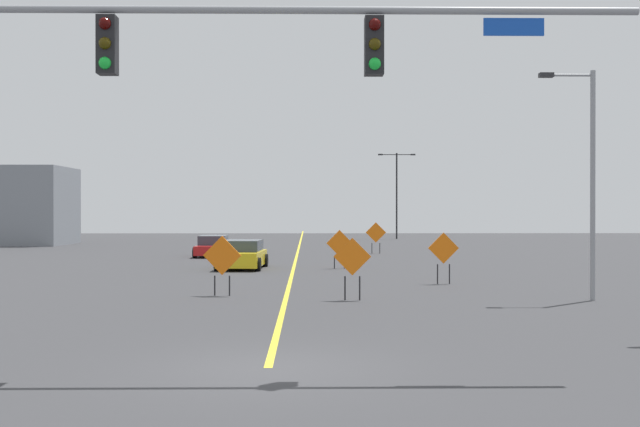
% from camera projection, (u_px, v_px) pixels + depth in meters
% --- Properties ---
extents(ground, '(160.94, 160.94, 0.00)m').
position_uv_depth(ground, '(268.00, 368.00, 13.96)').
color(ground, '#38383A').
extents(road_centre_stripe, '(0.16, 89.41, 0.01)m').
position_uv_depth(road_centre_stripe, '(299.00, 247.00, 58.66)').
color(road_centre_stripe, yellow).
rests_on(road_centre_stripe, ground).
extents(traffic_signal_assembly, '(14.48, 0.44, 7.13)m').
position_uv_depth(traffic_signal_assembly, '(113.00, 74.00, 13.88)').
color(traffic_signal_assembly, gray).
rests_on(traffic_signal_assembly, ground).
extents(street_lamp_near_left, '(3.67, 0.24, 8.44)m').
position_uv_depth(street_lamp_near_left, '(397.00, 188.00, 76.02)').
color(street_lamp_near_left, black).
rests_on(street_lamp_near_left, ground).
extents(street_lamp_far_right, '(1.77, 0.24, 7.23)m').
position_uv_depth(street_lamp_far_right, '(588.00, 173.00, 24.30)').
color(street_lamp_far_right, gray).
rests_on(street_lamp_far_right, ground).
extents(construction_sign_right_lane, '(1.29, 0.27, 1.99)m').
position_uv_depth(construction_sign_right_lane, '(222.00, 258.00, 25.72)').
color(construction_sign_right_lane, orange).
rests_on(construction_sign_right_lane, ground).
extents(construction_sign_left_shoulder, '(1.19, 0.15, 1.98)m').
position_uv_depth(construction_sign_left_shoulder, '(352.00, 260.00, 24.42)').
color(construction_sign_left_shoulder, orange).
rests_on(construction_sign_left_shoulder, ground).
extents(construction_sign_right_shoulder, '(1.20, 0.10, 1.98)m').
position_uv_depth(construction_sign_right_shoulder, '(444.00, 251.00, 29.79)').
color(construction_sign_right_shoulder, orange).
rests_on(construction_sign_right_shoulder, ground).
extents(construction_sign_median_far, '(1.33, 0.08, 2.04)m').
position_uv_depth(construction_sign_median_far, '(376.00, 234.00, 50.55)').
color(construction_sign_median_far, orange).
rests_on(construction_sign_median_far, ground).
extents(construction_sign_median_near, '(1.28, 0.24, 1.88)m').
position_uv_depth(construction_sign_median_near, '(339.00, 245.00, 37.66)').
color(construction_sign_median_near, orange).
rests_on(construction_sign_median_near, ground).
extents(car_yellow_approaching, '(2.36, 4.27, 1.38)m').
position_uv_depth(car_yellow_approaching, '(242.00, 255.00, 37.55)').
color(car_yellow_approaching, gold).
rests_on(car_yellow_approaching, ground).
extents(car_red_distant, '(2.08, 4.56, 1.28)m').
position_uv_depth(car_red_distant, '(213.00, 246.00, 47.55)').
color(car_red_distant, red).
rests_on(car_red_distant, ground).
extents(roadside_building_west, '(8.63, 7.24, 6.37)m').
position_uv_depth(roadside_building_west, '(15.00, 206.00, 63.62)').
color(roadside_building_west, gray).
rests_on(roadside_building_west, ground).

